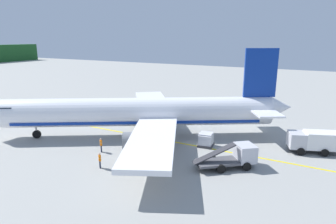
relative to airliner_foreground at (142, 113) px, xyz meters
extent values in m
cylinder|color=white|center=(-0.29, 0.49, 0.11)|extent=(21.89, 32.76, 3.80)
cone|color=white|center=(9.86, -16.28, 0.51)|extent=(4.42, 4.41, 3.23)
cube|color=#192333|center=(-9.10, 15.03, 0.96)|extent=(4.01, 3.73, 0.60)
cube|color=white|center=(-7.08, -5.96, -0.56)|extent=(16.52, 11.15, 0.50)
cylinder|color=slate|center=(-5.67, -3.00, -1.76)|extent=(3.54, 3.88, 2.20)
cube|color=white|center=(8.56, 3.51, -0.56)|extent=(15.65, 13.50, 0.50)
cylinder|color=slate|center=(5.28, 3.63, -1.76)|extent=(3.54, 3.88, 2.20)
cube|color=navy|center=(8.25, -13.63, 5.26)|extent=(2.59, 3.95, 6.50)
cube|color=white|center=(8.25, -13.63, 0.51)|extent=(10.55, 8.12, 0.24)
cube|color=navy|center=(-0.29, 0.49, -0.94)|extent=(19.87, 29.59, 0.36)
cylinder|color=black|center=(-7.38, 12.19, -2.84)|extent=(0.87, 1.12, 1.10)
cylinder|color=gray|center=(-7.38, 12.19, -2.04)|extent=(0.20, 0.20, 0.50)
cylinder|color=black|center=(-1.74, -2.14, -2.84)|extent=(0.87, 1.12, 1.10)
cylinder|color=gray|center=(-1.74, -2.14, -2.04)|extent=(0.20, 0.20, 0.50)
cylinder|color=black|center=(2.71, 0.55, -2.84)|extent=(0.87, 1.12, 1.10)
cylinder|color=gray|center=(2.71, 0.55, -2.04)|extent=(0.20, 0.20, 0.50)
cube|color=silver|center=(4.06, -19.16, -1.89)|extent=(2.68, 2.44, 1.80)
cube|color=#192333|center=(3.77, -18.36, -1.53)|extent=(1.76, 0.71, 0.94)
cube|color=white|center=(5.04, -21.87, -1.81)|extent=(3.43, 4.48, 1.97)
cube|color=#262628|center=(4.74, -21.02, -2.87)|extent=(3.42, 5.95, 0.16)
cylinder|color=black|center=(3.13, -19.82, -2.94)|extent=(0.57, 0.94, 0.90)
cylinder|color=black|center=(5.19, -19.06, -2.94)|extent=(0.57, 0.94, 0.90)
cylinder|color=black|center=(4.01, -22.24, -2.94)|extent=(0.57, 0.94, 0.90)
cylinder|color=black|center=(6.08, -21.49, -2.94)|extent=(0.57, 0.94, 0.90)
cube|color=silver|center=(-2.89, -14.79, -1.89)|extent=(2.84, 2.79, 1.80)
cube|color=#192333|center=(-2.34, -15.44, -1.53)|extent=(1.46, 1.25, 0.94)
cube|color=#4C4C51|center=(-4.86, -12.45, -2.67)|extent=(4.46, 4.72, 0.24)
cube|color=#2D2D33|center=(-5.11, -12.15, -1.69)|extent=(3.55, 3.98, 1.89)
cube|color=#262628|center=(-4.28, -13.14, -2.87)|extent=(5.12, 5.67, 0.16)
cylinder|color=black|center=(-2.24, -13.85, -2.94)|extent=(0.79, 0.87, 0.90)
cylinder|color=black|center=(-3.92, -15.27, -2.94)|extent=(0.79, 0.87, 0.90)
cylinder|color=black|center=(-4.01, -11.74, -2.94)|extent=(0.79, 0.87, 0.90)
cylinder|color=black|center=(-5.70, -13.16, -2.94)|extent=(0.79, 0.87, 0.90)
cube|color=#333338|center=(0.61, -9.08, -3.24)|extent=(2.01, 2.01, 0.30)
cube|color=silver|center=(0.61, -9.08, -2.38)|extent=(1.79, 1.79, 1.43)
cube|color=silver|center=(0.06, -9.15, -1.81)|extent=(0.84, 1.69, 0.58)
cylinder|color=#191E33|center=(-10.60, -1.71, -2.98)|extent=(0.14, 0.14, 0.82)
cylinder|color=#191E33|center=(-10.48, -1.57, -2.98)|extent=(0.14, 0.14, 0.82)
cube|color=orange|center=(-10.54, -1.64, -2.26)|extent=(0.45, 0.48, 0.62)
cube|color=silver|center=(-10.54, -1.64, -2.23)|extent=(0.47, 0.49, 0.06)
sphere|color=tan|center=(-10.54, -1.64, -1.84)|extent=(0.22, 0.22, 0.22)
cylinder|color=orange|center=(-10.71, -1.85, -2.23)|extent=(0.09, 0.09, 0.59)
cylinder|color=orange|center=(-10.36, -1.44, -2.23)|extent=(0.09, 0.09, 0.59)
cylinder|color=#191E33|center=(-7.02, 1.25, -2.96)|extent=(0.14, 0.14, 0.85)
cylinder|color=#191E33|center=(-7.14, 1.11, -2.96)|extent=(0.14, 0.14, 0.85)
cube|color=orange|center=(-7.08, 1.18, -2.22)|extent=(0.45, 0.48, 0.64)
cube|color=silver|center=(-7.08, 1.18, -2.19)|extent=(0.46, 0.49, 0.06)
sphere|color=tan|center=(-7.08, 1.18, -1.79)|extent=(0.23, 0.23, 0.23)
cylinder|color=orange|center=(-6.91, 1.39, -2.19)|extent=(0.09, 0.09, 0.61)
cylinder|color=orange|center=(-7.25, 0.97, -2.19)|extent=(0.09, 0.09, 0.61)
cube|color=yellow|center=(0.09, -4.51, -3.39)|extent=(0.30, 60.00, 0.01)
camera|label=1|loc=(-31.88, -21.21, 9.85)|focal=31.16mm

